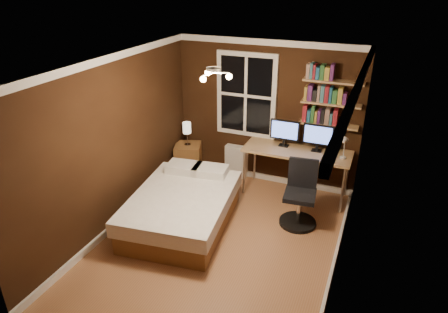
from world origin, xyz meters
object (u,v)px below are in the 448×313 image
at_px(desk, 297,153).
at_px(office_chair, 300,200).
at_px(bed, 183,208).
at_px(desk_lamp, 344,147).
at_px(monitor_right, 318,138).
at_px(monitor_left, 285,133).
at_px(nightstand, 188,159).
at_px(radiator, 236,161).
at_px(bedside_lamp, 187,134).

distance_m(desk, office_chair, 0.93).
bearing_deg(bed, desk_lamp, 26.65).
bearing_deg(monitor_right, monitor_left, 180.00).
relative_size(desk, monitor_left, 3.59).
height_order(bed, monitor_right, monitor_right).
bearing_deg(nightstand, monitor_left, -17.36).
height_order(monitor_left, monitor_right, same).
bearing_deg(radiator, desk, -11.60).
bearing_deg(desk_lamp, nightstand, 177.42).
bearing_deg(desk_lamp, desk, 171.21).
xyz_separation_m(nightstand, desk, (2.02, -0.01, 0.48)).
distance_m(bed, radiator, 1.74).
distance_m(bed, office_chair, 1.75).
relative_size(nightstand, desk, 0.33).
bearing_deg(radiator, desk_lamp, -10.51).
relative_size(bedside_lamp, desk, 0.25).
relative_size(bed, bedside_lamp, 4.73).
xyz_separation_m(bed, desk_lamp, (2.07, 1.39, 0.77)).
xyz_separation_m(nightstand, office_chair, (2.27, -0.81, 0.09)).
height_order(radiator, office_chair, office_chair).
bearing_deg(office_chair, monitor_right, 81.50).
relative_size(nightstand, office_chair, 0.58).
bearing_deg(desk, desk_lamp, -8.79).
height_order(monitor_left, office_chair, monitor_left).
relative_size(monitor_left, desk_lamp, 1.10).
height_order(bed, desk, desk).
distance_m(nightstand, monitor_right, 2.44).
bearing_deg(bedside_lamp, bed, -65.83).
bearing_deg(bedside_lamp, desk, -0.33).
bearing_deg(radiator, nightstand, -165.68).
bearing_deg(desk_lamp, radiator, 169.49).
distance_m(nightstand, desk, 2.07).
distance_m(radiator, desk, 1.26).
bearing_deg(monitor_left, desk, -19.23).
xyz_separation_m(bed, monitor_right, (1.64, 1.58, 0.77)).
distance_m(radiator, monitor_left, 1.18).
bearing_deg(monitor_left, desk_lamp, -11.54).
bearing_deg(radiator, monitor_right, -5.87).
relative_size(nightstand, monitor_left, 1.20).
height_order(bedside_lamp, office_chair, bedside_lamp).
xyz_separation_m(monitor_right, office_chair, (-0.04, -0.89, -0.67)).
height_order(nightstand, desk_lamp, desk_lamp).
height_order(desk, monitor_right, monitor_right).
height_order(desk, monitor_left, monitor_left).
xyz_separation_m(bed, radiator, (0.20, 1.73, 0.03)).
relative_size(desk_lamp, office_chair, 0.44).
distance_m(radiator, office_chair, 1.74).
bearing_deg(desk, bedside_lamp, 179.67).
distance_m(bed, nightstand, 1.65).
bearing_deg(monitor_left, nightstand, -177.57).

